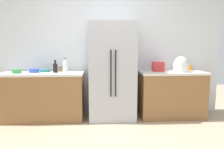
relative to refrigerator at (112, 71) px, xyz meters
The scene contains 13 objects.
kitchen_back_panel 0.73m from the refrigerator, 105.22° to the left, with size 4.63×0.10×3.03m, color silver.
counter_left 1.36m from the refrigerator, behind, with size 1.49×0.61×0.88m.
counter_right 1.23m from the refrigerator, ahead, with size 1.23×0.61×0.88m.
refrigerator is the anchor object (origin of this frame).
toaster 0.90m from the refrigerator, ahead, with size 0.21×0.18×0.18m, color red.
rice_cooker 1.29m from the refrigerator, ahead, with size 0.27×0.27×0.29m.
bottle_a 0.86m from the refrigerator, behind, with size 0.08×0.08×0.27m.
bottle_b 1.04m from the refrigerator, behind, with size 0.08×0.08×0.23m.
cup_a 1.57m from the refrigerator, ahead, with size 0.09×0.09×0.11m, color orange.
cup_b 1.01m from the refrigerator, 168.92° to the left, with size 0.08×0.08×0.10m, color brown.
bowl_a 1.72m from the refrigerator, behind, with size 0.16×0.16×0.07m, color green.
bowl_b 1.44m from the refrigerator, behind, with size 0.18×0.18×0.07m, color blue.
bowl_c 1.27m from the refrigerator, behind, with size 0.17×0.17×0.05m, color teal.
Camera 1 is at (-0.15, -2.60, 1.37)m, focal length 34.33 mm.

